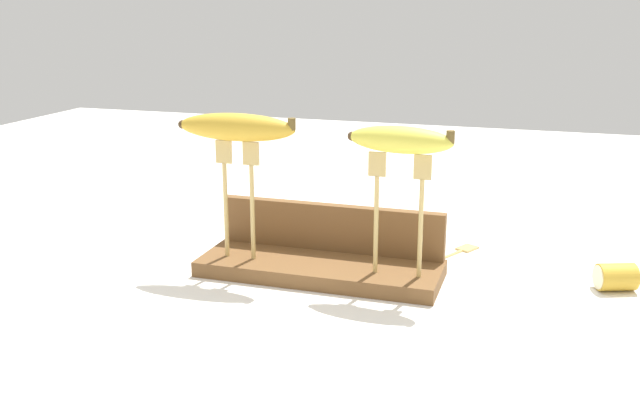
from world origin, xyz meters
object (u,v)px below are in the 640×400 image
(fork_stand_left, at_px, (238,189))
(banana_raised_left, at_px, (237,127))
(fork_fallen_near, at_px, (450,254))
(banana_chunk_near, at_px, (615,277))
(banana_raised_right, at_px, (401,140))
(fork_stand_right, at_px, (399,203))

(fork_stand_left, distance_m, banana_raised_left, 0.10)
(fork_fallen_near, xyz_separation_m, banana_chunk_near, (0.26, -0.08, 0.02))
(banana_raised_left, xyz_separation_m, fork_fallen_near, (0.31, 0.18, -0.23))
(fork_stand_left, xyz_separation_m, banana_raised_right, (0.25, 0.00, 0.09))
(fork_stand_right, relative_size, banana_chunk_near, 2.79)
(fork_stand_right, bearing_deg, banana_raised_right, 174.70)
(banana_chunk_near, bearing_deg, fork_stand_left, -170.26)
(fork_stand_right, relative_size, banana_raised_left, 0.96)
(banana_raised_right, bearing_deg, fork_stand_right, -5.30)
(fork_stand_right, height_order, banana_raised_left, banana_raised_left)
(banana_chunk_near, bearing_deg, banana_raised_right, -162.72)
(banana_raised_left, bearing_deg, fork_fallen_near, 29.40)
(banana_raised_left, xyz_separation_m, banana_raised_right, (0.25, 0.00, -0.01))
(fork_stand_left, bearing_deg, banana_raised_left, -179.09)
(banana_raised_right, bearing_deg, fork_fallen_near, 72.16)
(banana_raised_right, distance_m, fork_fallen_near, 0.29)
(fork_stand_left, bearing_deg, banana_raised_right, 0.00)
(banana_raised_left, bearing_deg, fork_stand_right, 0.00)
(fork_fallen_near, bearing_deg, banana_raised_right, -107.84)
(fork_stand_left, relative_size, banana_chunk_near, 2.84)
(banana_raised_right, relative_size, banana_chunk_near, 2.40)
(fork_fallen_near, relative_size, banana_chunk_near, 2.65)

